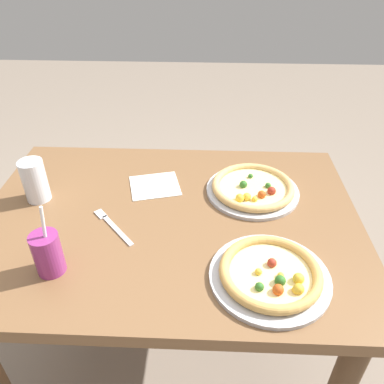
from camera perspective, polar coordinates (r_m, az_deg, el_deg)
name	(u,v)px	position (r m, az deg, el deg)	size (l,w,h in m)	color
ground_plane	(175,356)	(1.74, -2.49, -23.19)	(8.00, 8.00, 0.00)	gray
dining_table	(170,246)	(1.24, -3.23, -7.97)	(1.15, 0.83, 0.75)	brown
pizza_near	(270,274)	(0.99, 11.57, -11.85)	(0.30, 0.30, 0.04)	#B7B7BC
pizza_far	(253,188)	(1.27, 9.01, 0.55)	(0.30, 0.30, 0.04)	#B7B7BC
drink_cup_colored	(48,253)	(1.03, -20.64, -8.50)	(0.07, 0.07, 0.20)	#8C2D72
water_cup_clear	(35,180)	(1.29, -22.32, 1.61)	(0.08, 0.08, 0.14)	silver
paper_napkin	(155,186)	(1.30, -5.54, 0.92)	(0.16, 0.14, 0.00)	white
fork	(112,225)	(1.16, -11.80, -4.75)	(0.15, 0.17, 0.00)	silver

